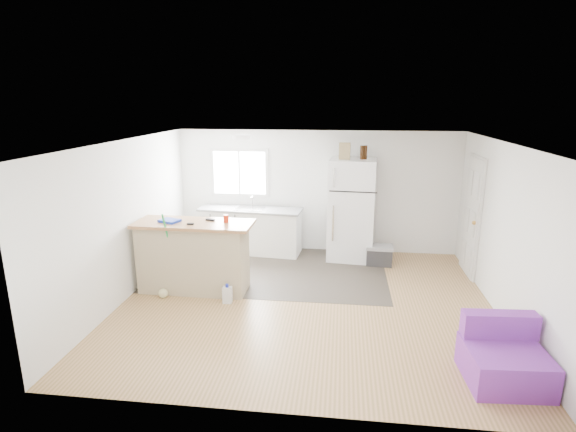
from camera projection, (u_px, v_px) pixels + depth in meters
The scene contains 19 objects.
room at pixel (307, 226), 6.48m from camera, with size 5.51×5.01×2.41m.
vinyl_zone at pixel (271, 270), 8.07m from camera, with size 4.05×2.50×0.00m, color #342D27.
window at pixel (240, 173), 8.96m from camera, with size 1.18×0.06×0.98m.
interior_door at pixel (472, 217), 7.70m from camera, with size 0.11×0.92×2.10m.
ceiling_fixture at pixel (242, 137), 7.48m from camera, with size 0.30×0.30×0.07m, color white.
kitchen_cabinets at pixel (251, 230), 8.92m from camera, with size 2.06×0.80×1.17m.
peninsula at pixel (194, 256), 7.10m from camera, with size 1.85×0.73×1.13m.
refrigerator at pixel (352, 210), 8.47m from camera, with size 0.91×0.87×1.91m.
cooler at pixel (379, 255), 8.29m from camera, with size 0.49×0.34×0.37m.
purple_seat at pixel (504, 359), 4.87m from camera, with size 0.86×0.82×0.67m.
cleaner_jug at pixel (227, 295), 6.74m from camera, with size 0.14×0.10×0.30m.
mop at pixel (165, 283), 6.93m from camera, with size 0.26×0.38×1.35m.
red_cup at pixel (226, 219), 6.94m from camera, with size 0.08×0.08×0.12m, color red.
blue_tray at pixel (170, 221), 6.97m from camera, with size 0.30×0.22×0.04m, color #122DAD.
tool_a at pixel (210, 220), 7.04m from camera, with size 0.14×0.05×0.03m, color black.
tool_b at pixel (190, 224), 6.81m from camera, with size 0.10×0.04×0.03m, color black.
cardboard_box at pixel (345, 151), 8.13m from camera, with size 0.20×0.10×0.30m, color #9F8C5B.
bottle_left at pixel (362, 153), 8.12m from camera, with size 0.07×0.07×0.25m, color #341A09.
bottle_right at pixel (365, 152), 8.15m from camera, with size 0.07×0.07×0.25m, color #341A09.
Camera 1 is at (0.48, -6.22, 2.99)m, focal length 28.00 mm.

